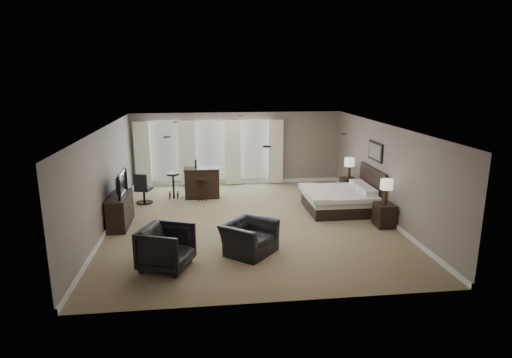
{
  "coord_description": "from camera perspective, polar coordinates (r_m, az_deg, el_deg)",
  "views": [
    {
      "loc": [
        -1.18,
        -10.99,
        3.94
      ],
      "look_at": [
        0.2,
        0.4,
        1.1
      ],
      "focal_mm": 30.0,
      "sensor_mm": 36.0,
      "label": 1
    }
  ],
  "objects": [
    {
      "name": "desk_chair",
      "position": [
        13.68,
        -14.75,
        -1.18
      ],
      "size": [
        0.62,
        0.62,
        0.97
      ],
      "primitive_type": "cube",
      "rotation": [
        0.0,
        0.0,
        2.85
      ],
      "color": "black",
      "rests_on": "ground"
    },
    {
      "name": "bed",
      "position": [
        12.7,
        10.57,
        -1.45
      ],
      "size": [
        1.98,
        1.89,
        1.26
      ],
      "primitive_type": "cube",
      "color": "silver",
      "rests_on": "ground"
    },
    {
      "name": "tv",
      "position": [
        11.74,
        -17.81,
        -1.72
      ],
      "size": [
        0.63,
        1.09,
        0.14
      ],
      "primitive_type": "imported",
      "rotation": [
        0.0,
        0.0,
        1.57
      ],
      "color": "black",
      "rests_on": "dresser"
    },
    {
      "name": "armchair_far",
      "position": [
        9.09,
        -11.88,
        -8.68
      ],
      "size": [
        1.18,
        1.21,
        0.99
      ],
      "primitive_type": "imported",
      "rotation": [
        0.0,
        0.0,
        1.21
      ],
      "color": "black",
      "rests_on": "ground"
    },
    {
      "name": "bar_counter",
      "position": [
        13.96,
        -7.2,
        -0.48
      ],
      "size": [
        1.14,
        0.59,
        1.0
      ],
      "primitive_type": "cube",
      "color": "black",
      "rests_on": "ground"
    },
    {
      "name": "armchair_near",
      "position": [
        9.63,
        -0.93,
        -7.12
      ],
      "size": [
        1.27,
        1.31,
        0.97
      ],
      "primitive_type": "imported",
      "rotation": [
        0.0,
        0.0,
        0.86
      ],
      "color": "black",
      "rests_on": "ground"
    },
    {
      "name": "room",
      "position": [
        11.36,
        -0.76,
        0.47
      ],
      "size": [
        7.6,
        8.6,
        2.64
      ],
      "color": "#7D6E50",
      "rests_on": "ground"
    },
    {
      "name": "nightstand_near",
      "position": [
        11.8,
        16.74,
        -4.64
      ],
      "size": [
        0.46,
        0.56,
        0.61
      ],
      "primitive_type": "cube",
      "color": "black",
      "rests_on": "ground"
    },
    {
      "name": "lamp_far",
      "position": [
        14.23,
        12.33,
        1.41
      ],
      "size": [
        0.33,
        0.33,
        0.68
      ],
      "primitive_type": "cube",
      "color": "beige",
      "rests_on": "nightstand_far"
    },
    {
      "name": "bar_stool_left",
      "position": [
        14.01,
        -10.95,
        -0.89
      ],
      "size": [
        0.49,
        0.49,
        0.85
      ],
      "primitive_type": "cube",
      "rotation": [
        0.0,
        0.0,
        -0.26
      ],
      "color": "black",
      "rests_on": "ground"
    },
    {
      "name": "dresser",
      "position": [
        11.88,
        -17.64,
        -4.0
      ],
      "size": [
        0.47,
        1.45,
        0.84
      ],
      "primitive_type": "cube",
      "color": "black",
      "rests_on": "ground"
    },
    {
      "name": "lamp_near",
      "position": [
        11.62,
        16.96,
        -1.64
      ],
      "size": [
        0.32,
        0.32,
        0.66
      ],
      "primitive_type": "cube",
      "color": "beige",
      "rests_on": "nightstand_near"
    },
    {
      "name": "window_bay",
      "position": [
        15.34,
        -6.14,
        3.54
      ],
      "size": [
        5.25,
        0.2,
        2.3
      ],
      "color": "silver",
      "rests_on": "room"
    },
    {
      "name": "bar_stool_right",
      "position": [
        13.67,
        -7.23,
        -1.34
      ],
      "size": [
        0.44,
        0.44,
        0.74
      ],
      "primitive_type": "cube",
      "rotation": [
        0.0,
        0.0,
        -0.3
      ],
      "color": "black",
      "rests_on": "ground"
    },
    {
      "name": "nightstand_far",
      "position": [
        14.38,
        12.2,
        -1.07
      ],
      "size": [
        0.45,
        0.55,
        0.6
      ],
      "primitive_type": "cube",
      "color": "black",
      "rests_on": "ground"
    },
    {
      "name": "wall_art",
      "position": [
        12.83,
        15.58,
        3.57
      ],
      "size": [
        0.04,
        0.96,
        0.56
      ],
      "primitive_type": "cube",
      "color": "slate",
      "rests_on": "room"
    }
  ]
}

